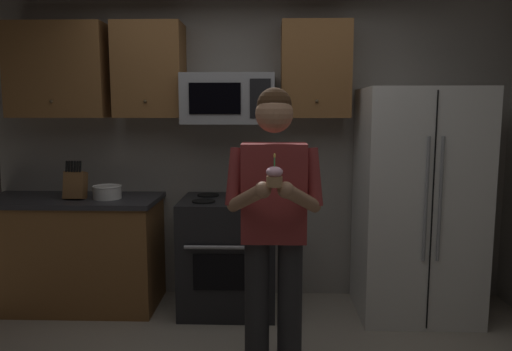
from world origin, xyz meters
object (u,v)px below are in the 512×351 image
knife_block (75,185)px  cupcake (274,176)px  person (274,218)px  refrigerator (417,203)px  microwave (229,99)px  bowl_large_white (107,192)px  oven_range (229,254)px

knife_block → cupcake: 2.09m
knife_block → person: (1.59, -1.00, -0.04)m
refrigerator → cupcake: size_ratio=10.35×
refrigerator → knife_block: refrigerator is taller
microwave → cupcake: 1.58m
person → knife_block: bearing=147.8°
refrigerator → bowl_large_white: refrigerator is taller
person → cupcake: person is taller
person → cupcake: (-0.00, -0.33, 0.30)m
person → refrigerator: bearing=41.1°
refrigerator → person: refrigerator is taller
oven_range → microwave: (0.00, 0.12, 1.26)m
bowl_large_white → cupcake: size_ratio=1.34×
bowl_large_white → cupcake: bearing=-45.2°
oven_range → knife_block: 1.36m
bowl_large_white → person: (1.34, -1.02, 0.02)m
bowl_large_white → person: 1.69m
microwave → refrigerator: microwave is taller
cupcake → knife_block: bearing=140.1°
oven_range → microwave: bearing=90.0°
microwave → cupcake: (0.36, -1.48, -0.43)m
microwave → knife_block: microwave is taller
microwave → person: (0.36, -1.15, -0.72)m
bowl_large_white → cupcake: cupcake is taller
microwave → refrigerator: (1.50, -0.16, -0.82)m
person → microwave: bearing=107.4°
oven_range → cupcake: (0.36, -1.36, 0.83)m
microwave → knife_block: size_ratio=2.31×
oven_range → bowl_large_white: bearing=-179.2°
refrigerator → cupcake: (-1.14, -1.32, 0.39)m
refrigerator → microwave: bearing=174.0°
refrigerator → bowl_large_white: (-2.48, 0.03, 0.08)m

